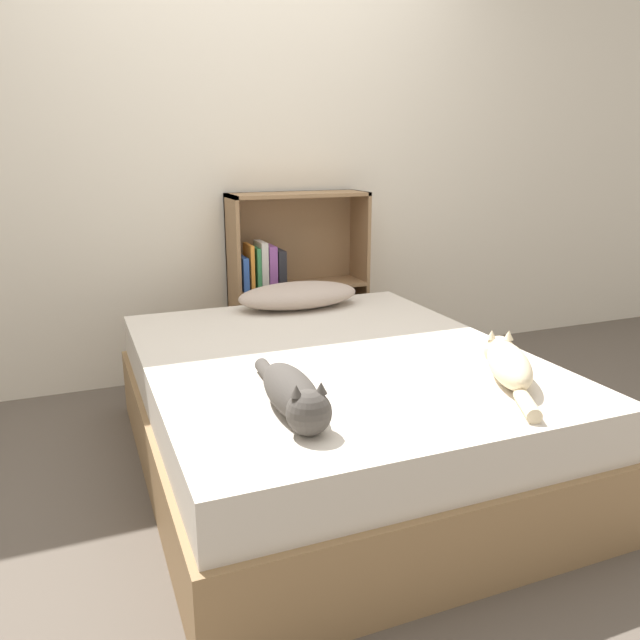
{
  "coord_description": "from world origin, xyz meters",
  "views": [
    {
      "loc": [
        -0.93,
        -2.16,
        1.28
      ],
      "look_at": [
        0.0,
        0.14,
        0.59
      ],
      "focal_mm": 35.0,
      "sensor_mm": 36.0,
      "label": 1
    }
  ],
  "objects_px": {
    "bed": "(332,411)",
    "cat_dark": "(294,395)",
    "cat_light": "(508,363)",
    "bookshelf": "(291,281)",
    "pillow": "(298,295)"
  },
  "relations": [
    {
      "from": "pillow",
      "to": "cat_dark",
      "type": "distance_m",
      "value": 1.31
    },
    {
      "from": "pillow",
      "to": "cat_light",
      "type": "bearing_deg",
      "value": -74.87
    },
    {
      "from": "cat_light",
      "to": "cat_dark",
      "type": "relative_size",
      "value": 0.86
    },
    {
      "from": "pillow",
      "to": "cat_light",
      "type": "xyz_separation_m",
      "value": [
        0.33,
        -1.23,
        -0.01
      ]
    },
    {
      "from": "bookshelf",
      "to": "bed",
      "type": "bearing_deg",
      "value": -101.28
    },
    {
      "from": "bed",
      "to": "bookshelf",
      "type": "relative_size",
      "value": 1.75
    },
    {
      "from": "cat_dark",
      "to": "bookshelf",
      "type": "relative_size",
      "value": 0.59
    },
    {
      "from": "cat_dark",
      "to": "bed",
      "type": "bearing_deg",
      "value": 147.96
    },
    {
      "from": "bed",
      "to": "cat_dark",
      "type": "relative_size",
      "value": 2.95
    },
    {
      "from": "bed",
      "to": "cat_light",
      "type": "height_order",
      "value": "cat_light"
    },
    {
      "from": "cat_dark",
      "to": "bookshelf",
      "type": "xyz_separation_m",
      "value": [
        0.57,
        1.65,
        -0.02
      ]
    },
    {
      "from": "pillow",
      "to": "cat_light",
      "type": "relative_size",
      "value": 1.17
    },
    {
      "from": "cat_light",
      "to": "bookshelf",
      "type": "xyz_separation_m",
      "value": [
        -0.22,
        1.65,
        -0.01
      ]
    },
    {
      "from": "bed",
      "to": "cat_dark",
      "type": "bearing_deg",
      "value": -124.6
    },
    {
      "from": "bed",
      "to": "cat_light",
      "type": "bearing_deg",
      "value": -47.83
    }
  ]
}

